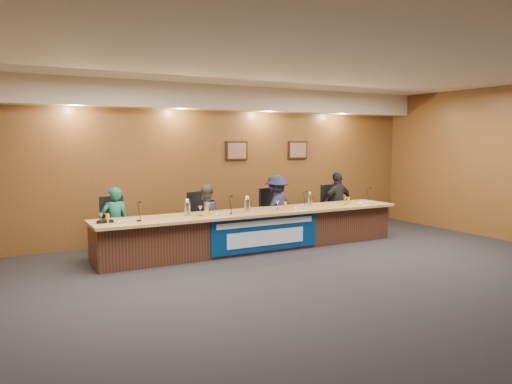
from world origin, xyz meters
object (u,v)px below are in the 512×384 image
office_chair_c (274,217)px  office_chair_a (114,231)px  panelist_a (115,223)px  carafe_right (310,200)px  banner (266,233)px  panelist_b (206,216)px  dais_body (255,231)px  office_chair_b (204,223)px  panelist_c (277,208)px  carafe_mid (247,205)px  panelist_d (338,203)px  speakerphone (104,221)px  carafe_left (187,209)px  office_chair_d (335,212)px

office_chair_c → office_chair_a: bearing=163.2°
panelist_a → carafe_right: size_ratio=5.34×
banner → panelist_b: (-0.78, 0.98, 0.24)m
dais_body → office_chair_b: (-0.78, 0.67, 0.13)m
panelist_a → panelist_c: (3.32, 0.00, 0.05)m
carafe_mid → panelist_a: bearing=165.0°
panelist_c → office_chair_b: panelist_c is taller
banner → carafe_mid: 0.64m
carafe_mid → carafe_right: same height
panelist_d → office_chair_b: 3.20m
panelist_b → speakerphone: panelist_b is taller
speakerphone → banner: bearing=-7.9°
carafe_mid → carafe_left: bearing=177.1°
office_chair_a → carafe_mid: 2.43m
panelist_a → office_chair_c: bearing=-171.2°
panelist_a → office_chair_b: size_ratio=2.64×
banner → office_chair_a: bearing=156.6°
carafe_mid → speakerphone: 2.61m
office_chair_c → carafe_left: 2.32m
banner → office_chair_b: size_ratio=4.58×
office_chair_d → speakerphone: 5.28m
office_chair_c → speakerphone: (-3.64, -0.69, 0.30)m
panelist_b → office_chair_d: (3.19, 0.10, -0.14)m
panelist_d → carafe_mid: 2.69m
carafe_left → office_chair_c: bearing=16.7°
panelist_a → office_chair_d: bearing=-171.7°
panelist_b → office_chair_c: (1.60, 0.10, -0.14)m
banner → panelist_a: bearing=158.5°
panelist_a → carafe_left: panelist_a is taller
office_chair_c → banner: bearing=-144.0°
panelist_c → carafe_mid: (-1.02, -0.62, 0.19)m
panelist_c → carafe_left: size_ratio=5.53×
panelist_d → office_chair_a: 4.92m
panelist_b → office_chair_a: bearing=-19.0°
panelist_a → office_chair_d: (4.91, 0.10, -0.15)m
panelist_b → panelist_d: (3.19, 0.00, 0.07)m
panelist_a → office_chair_c: panelist_a is taller
panelist_c → panelist_d: (1.59, 0.00, 0.01)m
panelist_d → carafe_left: (-3.78, -0.56, 0.18)m
banner → speakerphone: speakerphone is taller
panelist_c → panelist_d: 1.59m
panelist_a → dais_body: bearing=174.3°
office_chair_c → carafe_mid: size_ratio=2.02×
panelist_b → office_chair_b: panelist_b is taller
office_chair_b → carafe_right: (2.07, -0.61, 0.39)m
office_chair_a → office_chair_b: (1.72, 0.00, 0.00)m
panelist_c → panelist_a: bearing=-21.0°
banner → panelist_c: 1.32m
panelist_b → carafe_mid: (0.57, -0.62, 0.25)m
office_chair_a → speakerphone: 0.82m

